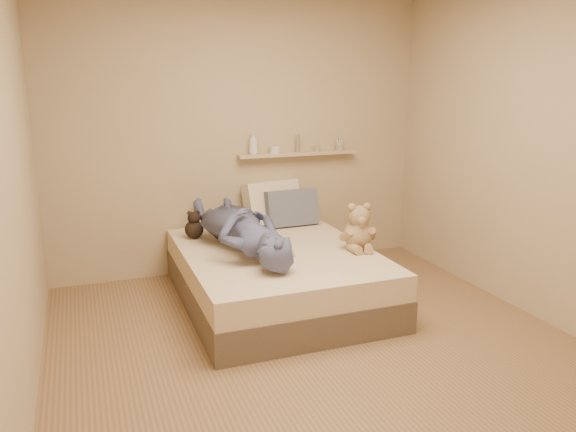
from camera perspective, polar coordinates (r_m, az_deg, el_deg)
name	(u,v)px	position (r m, az deg, el deg)	size (l,w,h in m)	color
room	(324,163)	(3.57, 3.69, 5.44)	(3.80, 3.80, 3.80)	olive
bed	(276,276)	(4.68, -1.21, -6.08)	(1.50, 1.90, 0.45)	brown
game_console	(285,255)	(4.02, -0.34, -3.97)	(0.17, 0.11, 0.05)	#B1B3B8
teddy_bear	(359,230)	(4.61, 7.19, -1.45)	(0.32, 0.32, 0.39)	tan
dark_plush	(194,226)	(4.97, -9.52, -1.05)	(0.16, 0.16, 0.25)	black
pillow_cream	(272,203)	(5.40, -1.59, 1.34)	(0.55, 0.16, 0.40)	#F3DEC0
pillow_grey	(291,208)	(5.32, 0.34, 0.84)	(0.50, 0.14, 0.34)	#565868
person	(241,228)	(4.58, -4.78, -1.19)	(0.56, 1.55, 0.37)	#464B6E
wall_shelf	(298,154)	(5.49, 1.01, 6.34)	(1.20, 0.12, 0.03)	tan
shelf_bottles	(283,145)	(5.43, -0.48, 7.25)	(1.00, 0.12, 0.21)	silver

